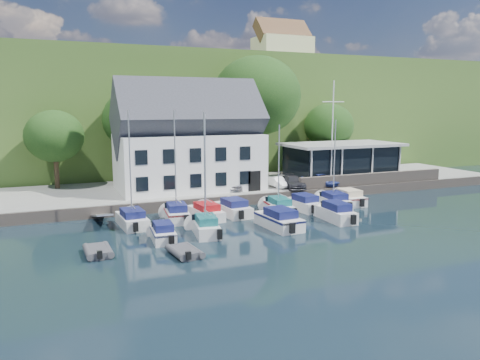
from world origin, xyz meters
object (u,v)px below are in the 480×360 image
(car_dgrey, at_px, (293,182))
(car_blue, at_px, (321,179))
(car_white, at_px, (277,182))
(harbor_building, at_px, (188,146))
(boat_r1_0, at_px, (130,172))
(flagpole, at_px, (332,133))
(boat_r1_7, at_px, (348,197))
(car_silver, at_px, (235,184))
(boat_r1_5, at_px, (304,202))
(dinghy_1, at_px, (185,250))
(boat_r2_1, at_px, (205,174))
(boat_r2_2, at_px, (279,218))
(boat_r1_3, at_px, (233,207))
(dinghy_0, at_px, (98,250))
(boat_r1_1, at_px, (175,166))
(boat_r2_3, at_px, (335,211))
(boat_r1_2, at_px, (205,169))
(club_pavilion, at_px, (341,161))
(boat_r1_4, at_px, (279,165))
(boat_r1_6, at_px, (334,161))
(boat_r2_0, at_px, (163,231))

(car_dgrey, distance_m, car_blue, 3.56)
(car_white, relative_size, car_dgrey, 0.75)
(harbor_building, distance_m, boat_r1_0, 11.95)
(car_blue, bearing_deg, car_white, 154.85)
(flagpole, xyz_separation_m, boat_r1_7, (-1.51, -5.19, -5.71))
(car_silver, xyz_separation_m, boat_r1_5, (4.01, -6.77, -0.84))
(boat_r1_7, height_order, dinghy_1, boat_r1_7)
(flagpole, bearing_deg, boat_r2_1, -150.04)
(boat_r1_7, relative_size, boat_r2_2, 0.86)
(boat_r1_3, height_order, dinghy_0, boat_r1_3)
(boat_r1_1, distance_m, boat_r1_7, 17.22)
(boat_r1_1, bearing_deg, flagpole, 22.52)
(boat_r2_3, bearing_deg, boat_r1_2, 156.39)
(car_dgrey, xyz_separation_m, boat_r1_1, (-13.53, -4.96, 2.89))
(boat_r2_1, height_order, boat_r2_3, boat_r2_1)
(boat_r1_5, bearing_deg, harbor_building, 124.15)
(boat_r1_0, bearing_deg, club_pavilion, 15.77)
(car_dgrey, xyz_separation_m, boat_r1_4, (-4.48, -5.56, 2.62))
(boat_r1_6, distance_m, boat_r2_1, 14.66)
(car_blue, bearing_deg, boat_r2_2, -151.37)
(car_dgrey, height_order, flagpole, flagpole)
(harbor_building, xyz_separation_m, dinghy_1, (-5.57, -17.89, -5.02))
(flagpole, relative_size, boat_r1_6, 1.27)
(boat_r2_1, xyz_separation_m, boat_r2_3, (11.20, -0.01, -3.66))
(boat_r1_5, height_order, boat_r1_7, boat_r1_7)
(dinghy_0, distance_m, dinghy_1, 5.49)
(boat_r2_1, bearing_deg, boat_r1_2, 79.35)
(car_silver, distance_m, car_dgrey, 6.02)
(car_blue, xyz_separation_m, boat_r2_1, (-16.19, -10.09, 2.80))
(boat_r1_6, xyz_separation_m, dinghy_0, (-21.76, -6.37, -3.95))
(boat_r1_3, bearing_deg, boat_r2_1, -134.83)
(dinghy_0, bearing_deg, boat_r2_3, 4.34)
(harbor_building, height_order, boat_r1_6, harbor_building)
(flagpole, xyz_separation_m, boat_r2_1, (-17.42, -10.04, -2.01))
(car_dgrey, bearing_deg, boat_r2_1, -132.30)
(boat_r1_4, xyz_separation_m, boat_r2_1, (-8.16, -4.23, 0.19))
(boat_r2_1, bearing_deg, car_white, 51.66)
(boat_r1_3, distance_m, boat_r1_7, 11.81)
(boat_r1_7, bearing_deg, boat_r1_4, -173.05)
(car_dgrey, distance_m, boat_r2_0, 18.90)
(club_pavilion, height_order, boat_r1_5, club_pavilion)
(car_silver, xyz_separation_m, boat_r2_1, (-6.76, -11.07, 2.87))
(car_dgrey, xyz_separation_m, flagpole, (4.78, 0.25, 4.82))
(car_blue, distance_m, boat_r1_7, 5.33)
(boat_r1_6, bearing_deg, harbor_building, 145.55)
(car_white, distance_m, car_blue, 4.83)
(boat_r1_6, xyz_separation_m, dinghy_1, (-16.73, -8.59, -3.95))
(boat_r1_5, bearing_deg, car_silver, 114.59)
(boat_r2_3, bearing_deg, boat_r2_0, -176.52)
(boat_r2_3, bearing_deg, boat_r1_3, 147.70)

